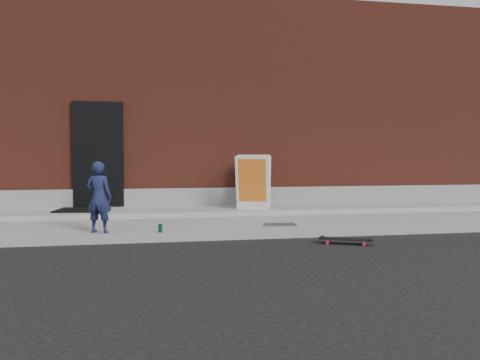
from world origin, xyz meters
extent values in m
plane|color=black|center=(0.00, 0.00, 0.00)|extent=(80.00, 80.00, 0.00)
cube|color=slate|center=(0.00, 1.50, 0.07)|extent=(20.00, 3.00, 0.15)
cube|color=gray|center=(0.00, 2.40, 0.20)|extent=(20.00, 1.20, 0.10)
cube|color=maroon|center=(0.00, 7.00, 2.50)|extent=(20.00, 8.00, 5.00)
cube|color=gray|center=(0.00, 2.97, 0.45)|extent=(20.00, 0.10, 0.40)
cube|color=black|center=(-2.60, 2.96, 1.40)|extent=(1.05, 0.12, 2.25)
imported|color=#192048|center=(-2.27, 0.20, 0.72)|extent=(0.48, 0.39, 1.14)
cylinder|color=red|center=(1.79, -0.69, 0.03)|extent=(0.06, 0.05, 0.05)
cylinder|color=red|center=(1.72, -0.85, 0.03)|extent=(0.06, 0.05, 0.05)
cylinder|color=red|center=(1.30, -0.47, 0.03)|extent=(0.06, 0.05, 0.05)
cylinder|color=red|center=(1.23, -0.62, 0.03)|extent=(0.06, 0.05, 0.05)
cube|color=#B1B0B5|center=(1.76, -0.77, 0.06)|extent=(0.12, 0.18, 0.02)
cube|color=#B1B0B5|center=(1.26, -0.54, 0.06)|extent=(0.12, 0.18, 0.02)
cube|color=black|center=(1.51, -0.66, 0.08)|extent=(0.80, 0.51, 0.02)
cube|color=silver|center=(0.56, 1.95, 0.81)|extent=(0.74, 0.50, 1.11)
cube|color=silver|center=(0.72, 2.43, 0.81)|extent=(0.74, 0.50, 1.11)
cube|color=gold|center=(0.56, 1.93, 0.75)|extent=(0.61, 0.39, 0.89)
cube|color=silver|center=(0.64, 2.19, 1.36)|extent=(0.67, 0.26, 0.06)
cylinder|color=#1B894A|center=(-1.32, 0.05, 0.22)|extent=(0.08, 0.08, 0.13)
cube|color=black|center=(-2.90, 2.48, 0.26)|extent=(1.06, 0.90, 0.03)
cube|color=#5A5A5F|center=(0.76, 0.48, 0.16)|extent=(0.60, 0.42, 0.02)
camera|label=1|loc=(-1.37, -7.44, 1.38)|focal=35.00mm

